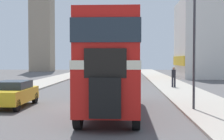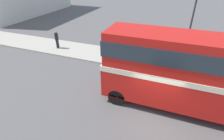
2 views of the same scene
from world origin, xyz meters
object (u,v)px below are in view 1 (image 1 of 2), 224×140
car_parked_near (13,93)px  street_lamp (194,31)px  double_decker_bus (112,58)px  bus_distant (116,59)px  pedestrian_walking (174,76)px

car_parked_near → street_lamp: size_ratio=0.67×
double_decker_bus → car_parked_near: size_ratio=2.47×
bus_distant → pedestrian_walking: 14.46m
double_decker_bus → pedestrian_walking: (4.84, 12.37, -1.50)m
double_decker_bus → bus_distant: double_decker_bus is taller
bus_distant → pedestrian_walking: size_ratio=5.42×
car_parked_near → pedestrian_walking: pedestrian_walking is taller
bus_distant → pedestrian_walking: (5.59, -13.25, -1.47)m
double_decker_bus → car_parked_near: 5.92m
bus_distant → street_lamp: street_lamp is taller
bus_distant → car_parked_near: bus_distant is taller
double_decker_bus → bus_distant: bearing=91.7°
bus_distant → car_parked_near: bearing=-101.0°
double_decker_bus → bus_distant: size_ratio=1.01×
double_decker_bus → street_lamp: 4.27m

